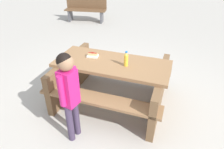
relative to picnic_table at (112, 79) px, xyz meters
name	(u,v)px	position (x,y,z in m)	size (l,w,h in m)	color
ground_plane	(112,100)	(0.00, 0.00, -0.44)	(30.00, 30.00, 0.00)	#B7B2A8
picnic_table	(112,79)	(0.00, 0.00, 0.00)	(1.97, 1.62, 0.75)	olive
soda_bottle	(126,59)	(-0.23, 0.07, 0.41)	(0.06, 0.06, 0.24)	yellow
hotdog_tray	(93,55)	(0.35, -0.12, 0.34)	(0.18, 0.11, 0.08)	white
child_in_coat	(69,88)	(0.35, 0.89, 0.37)	(0.23, 0.30, 1.28)	#3F334C
park_bench_mid	(86,9)	(1.92, -4.47, 0.00)	(1.52, 0.47, 0.85)	brown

